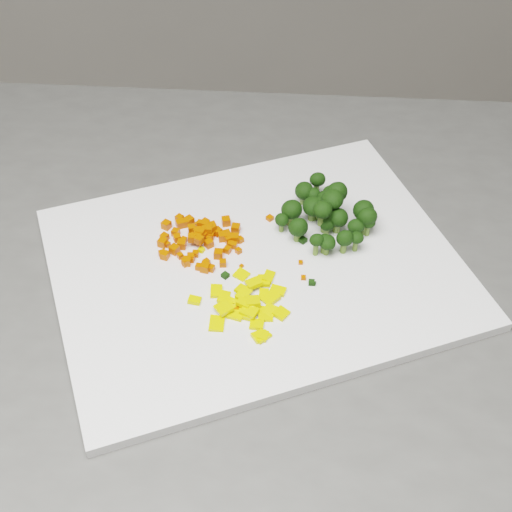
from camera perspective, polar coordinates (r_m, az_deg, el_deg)
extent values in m
cube|color=#4E4E4B|center=(1.10, -0.05, -19.07)|extent=(1.22, 0.98, 0.90)
cube|color=white|center=(0.74, 0.00, -0.85)|extent=(0.46, 0.38, 0.01)
cube|color=#C23A02|center=(0.75, -1.79, 0.86)|extent=(0.01, 0.01, 0.01)
cube|color=#C23A02|center=(0.74, -7.47, 0.15)|extent=(0.01, 0.01, 0.01)
cube|color=#C23A02|center=(0.73, -5.65, -0.49)|extent=(0.01, 0.01, 0.01)
cube|color=#C23A02|center=(0.78, -5.70, 2.66)|extent=(0.01, 0.01, 0.01)
cube|color=#C23A02|center=(0.78, -7.19, 2.48)|extent=(0.01, 0.01, 0.01)
cube|color=#C23A02|center=(0.75, -3.79, 1.00)|extent=(0.01, 0.01, 0.01)
cube|color=#C23A02|center=(0.76, -3.68, 1.69)|extent=(0.01, 0.01, 0.01)
cube|color=#C23A02|center=(0.77, -2.41, 2.80)|extent=(0.01, 0.01, 0.01)
cube|color=#C23A02|center=(0.76, -3.10, 1.96)|extent=(0.01, 0.01, 0.01)
cube|color=#C23A02|center=(0.74, -7.31, 0.07)|extent=(0.01, 0.01, 0.01)
cube|color=#C23A02|center=(0.76, -3.61, 2.20)|extent=(0.01, 0.01, 0.01)
cube|color=#C23A02|center=(0.76, -3.82, 2.11)|extent=(0.01, 0.01, 0.01)
cube|color=#C23A02|center=(0.74, -4.56, 1.29)|extent=(0.01, 0.01, 0.01)
cube|color=#C23A02|center=(0.76, -3.52, 2.43)|extent=(0.01, 0.01, 0.01)
cube|color=#C23A02|center=(0.77, -4.07, 2.54)|extent=(0.01, 0.01, 0.01)
cube|color=#C23A02|center=(0.76, -5.16, 2.19)|extent=(0.01, 0.01, 0.01)
cube|color=#C23A02|center=(0.78, -6.14, 3.01)|extent=(0.01, 0.01, 0.01)
cube|color=#C23A02|center=(0.75, -1.69, 1.44)|extent=(0.01, 0.01, 0.01)
cube|color=#C23A02|center=(0.73, -2.67, -0.57)|extent=(0.01, 0.01, 0.01)
cube|color=#C23A02|center=(0.73, -3.99, -0.49)|extent=(0.01, 0.01, 0.01)
cube|color=#C23A02|center=(0.76, -4.70, 1.42)|extent=(0.01, 0.01, 0.01)
cube|color=#C23A02|center=(0.76, -2.36, 1.75)|extent=(0.01, 0.01, 0.01)
cube|color=#C23A02|center=(0.75, -4.45, 1.89)|extent=(0.01, 0.01, 0.01)
cube|color=#C23A02|center=(0.75, -4.19, 1.70)|extent=(0.01, 0.01, 0.01)
cube|color=#C23A02|center=(0.76, -3.87, 1.49)|extent=(0.01, 0.01, 0.01)
cube|color=#C23A02|center=(0.77, -4.66, 2.52)|extent=(0.01, 0.01, 0.01)
cube|color=#C23A02|center=(0.73, -4.10, -0.93)|extent=(0.01, 0.01, 0.01)
cube|color=#C23A02|center=(0.76, -7.11, 0.95)|extent=(0.01, 0.01, 0.01)
cube|color=#C23A02|center=(0.75, -6.55, 0.52)|extent=(0.01, 0.01, 0.01)
cube|color=#C23A02|center=(0.77, -1.63, 2.23)|extent=(0.01, 0.01, 0.01)
cube|color=#C23A02|center=(0.75, -4.67, 1.65)|extent=(0.01, 0.01, 0.01)
cube|color=#C23A02|center=(0.74, -3.02, 0.17)|extent=(0.01, 0.01, 0.01)
cube|color=#C23A02|center=(0.78, -5.37, 2.83)|extent=(0.01, 0.01, 0.01)
cube|color=#C23A02|center=(0.77, -4.47, 2.62)|extent=(0.01, 0.01, 0.01)
cube|color=#C23A02|center=(0.75, -5.16, 1.45)|extent=(0.01, 0.01, 0.01)
cube|color=#C23A02|center=(0.76, -4.04, 2.51)|extent=(0.01, 0.01, 0.01)
cube|color=#C23A02|center=(0.74, -5.24, -0.08)|extent=(0.01, 0.01, 0.01)
cube|color=#C23A02|center=(0.74, -1.41, 0.42)|extent=(0.01, 0.01, 0.01)
cube|color=#C23A02|center=(0.74, -6.08, 0.01)|extent=(0.01, 0.01, 0.01)
cube|color=#C23A02|center=(0.76, -4.06, 2.15)|extent=(0.01, 0.01, 0.01)
cube|color=#C23A02|center=(0.75, -4.68, 1.95)|extent=(0.01, 0.01, 0.01)
cube|color=#C23A02|center=(0.76, -7.33, 1.51)|extent=(0.01, 0.01, 0.01)
cube|color=#C23A02|center=(0.73, -4.06, -1.01)|extent=(0.01, 0.01, 0.01)
cube|color=#C23A02|center=(0.73, -4.61, -0.87)|extent=(0.01, 0.01, 0.01)
cube|color=#C23A02|center=(0.75, -1.27, 1.31)|extent=(0.01, 0.01, 0.01)
cube|color=#C23A02|center=(0.75, -2.03, 0.94)|extent=(0.01, 0.01, 0.01)
cube|color=#C23A02|center=(0.78, -4.08, 2.68)|extent=(0.01, 0.01, 0.01)
cube|color=#C23A02|center=(0.75, -5.96, 0.93)|extent=(0.01, 0.01, 0.01)
cube|color=#C23A02|center=(0.76, -5.80, 1.28)|extent=(0.01, 0.01, 0.01)
cube|color=#C23A02|center=(0.75, -5.05, 1.56)|extent=(0.01, 0.01, 0.01)
cube|color=#C23A02|center=(0.73, -3.60, -0.98)|extent=(0.01, 0.01, 0.01)
cube|color=#C23A02|center=(0.74, -5.17, -0.23)|extent=(0.01, 0.01, 0.01)
cube|color=#C23A02|center=(0.76, -4.55, 1.96)|extent=(0.01, 0.01, 0.01)
cube|color=#C23A02|center=(0.77, -6.44, 1.89)|extent=(0.01, 0.01, 0.01)
cube|color=#C23A02|center=(0.74, -2.30, 0.50)|extent=(0.01, 0.01, 0.01)
cube|color=#C23A02|center=(0.76, -6.34, 1.45)|extent=(0.01, 0.01, 0.01)
cube|color=#C23A02|center=(0.73, -5.55, -0.42)|extent=(0.01, 0.01, 0.01)
cube|color=#C23A02|center=(0.78, -6.09, 2.58)|extent=(0.01, 0.01, 0.01)
cube|color=#C23A02|center=(0.75, -4.84, 1.44)|extent=(0.01, 0.01, 0.01)
cube|color=#C23A02|center=(0.75, -2.21, 1.37)|extent=(0.01, 0.01, 0.01)
cube|color=#C23A02|center=(0.75, -4.59, 1.35)|extent=(0.01, 0.01, 0.01)
cube|color=#C23A02|center=(0.74, -4.86, 0.18)|extent=(0.01, 0.01, 0.01)
cube|color=#C23A02|center=(0.76, -2.67, 1.56)|extent=(0.01, 0.01, 0.01)
cube|color=#C23A02|center=(0.76, -7.48, 1.07)|extent=(0.01, 0.01, 0.01)
cube|color=yellow|center=(0.68, -2.61, -4.17)|extent=(0.02, 0.02, 0.01)
cube|color=yellow|center=(0.69, -0.72, -4.66)|extent=(0.02, 0.02, 0.01)
cube|color=yellow|center=(0.68, -1.71, -4.78)|extent=(0.02, 0.02, 0.01)
cube|color=yellow|center=(0.68, 0.07, -5.49)|extent=(0.02, 0.02, 0.01)
cube|color=yellow|center=(0.72, 1.02, -1.67)|extent=(0.02, 0.02, 0.01)
cube|color=yellow|center=(0.69, 1.06, -4.53)|extent=(0.02, 0.02, 0.01)
cube|color=yellow|center=(0.69, -0.98, -3.78)|extent=(0.02, 0.02, 0.01)
cube|color=yellow|center=(0.70, 1.15, -3.39)|extent=(0.02, 0.02, 0.01)
cube|color=yellow|center=(0.71, -3.19, -2.83)|extent=(0.01, 0.02, 0.01)
cube|color=yellow|center=(0.71, -0.20, -2.18)|extent=(0.02, 0.02, 0.01)
cube|color=yellow|center=(0.70, -1.13, -3.74)|extent=(0.02, 0.02, 0.01)
cube|color=yellow|center=(0.70, -2.40, -3.56)|extent=(0.02, 0.02, 0.01)
cube|color=yellow|center=(0.71, 1.76, -2.79)|extent=(0.02, 0.02, 0.00)
cube|color=yellow|center=(0.70, -2.47, -3.19)|extent=(0.01, 0.01, 0.01)
cube|color=yellow|center=(0.68, -0.53, -4.44)|extent=(0.02, 0.02, 0.00)
cube|color=yellow|center=(0.67, 0.28, -6.44)|extent=(0.02, 0.02, 0.01)
cube|color=yellow|center=(0.68, -3.17, -5.43)|extent=(0.02, 0.02, 0.01)
cube|color=yellow|center=(0.69, -1.74, -4.52)|extent=(0.02, 0.02, 0.01)
cube|color=yellow|center=(0.69, 0.76, -4.66)|extent=(0.02, 0.02, 0.00)
cube|color=yellow|center=(0.69, -0.28, -3.64)|extent=(0.01, 0.01, 0.01)
cube|color=yellow|center=(0.71, 0.64, -1.97)|extent=(0.02, 0.02, 0.01)
cube|color=yellow|center=(0.67, 0.53, -6.47)|extent=(0.02, 0.02, 0.01)
cube|color=yellow|center=(0.70, -1.21, -2.67)|extent=(0.02, 0.02, 0.00)
cube|color=yellow|center=(0.72, -1.17, -1.51)|extent=(0.02, 0.02, 0.00)
cube|color=yellow|center=(0.70, -0.99, -3.05)|extent=(0.02, 0.02, 0.00)
cube|color=yellow|center=(0.67, 0.55, -6.39)|extent=(0.01, 0.02, 0.01)
cube|color=yellow|center=(0.70, -4.94, -3.54)|extent=(0.02, 0.01, 0.01)
cube|color=yellow|center=(0.69, 2.04, -4.61)|extent=(0.02, 0.02, 0.01)
cube|color=yellow|center=(0.70, 0.62, -3.08)|extent=(0.01, 0.02, 0.00)
cube|color=yellow|center=(0.68, -0.58, -4.72)|extent=(0.01, 0.02, 0.01)
cube|color=black|center=(0.72, -2.47, -1.55)|extent=(0.01, 0.01, 0.00)
cube|color=#C23A02|center=(0.78, 1.11, 3.05)|extent=(0.01, 0.01, 0.00)
cube|color=#C23A02|center=(0.73, 3.59, -0.51)|extent=(0.01, 0.01, 0.00)
cube|color=#C23A02|center=(0.69, -1.61, -4.21)|extent=(0.01, 0.01, 0.00)
cube|color=#C23A02|center=(0.73, -1.17, -0.80)|extent=(0.01, 0.01, 0.00)
cube|color=#C23A02|center=(0.72, 3.81, -1.74)|extent=(0.01, 0.01, 0.00)
cube|color=black|center=(0.71, 4.65, -2.20)|extent=(0.01, 0.01, 0.00)
cube|color=black|center=(0.71, 4.47, -2.12)|extent=(0.01, 0.01, 0.00)
cube|color=yellow|center=(0.75, -4.39, 0.49)|extent=(0.01, 0.01, 0.00)
cube|color=black|center=(0.76, 3.77, 1.27)|extent=(0.01, 0.01, 0.00)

